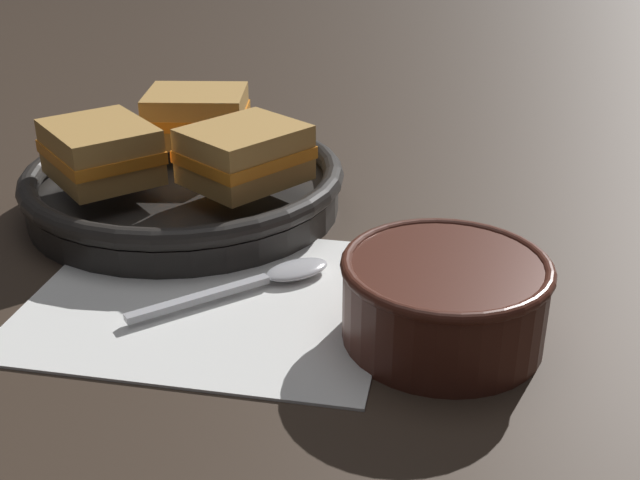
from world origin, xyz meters
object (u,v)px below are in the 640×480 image
at_px(sandwich_far_left, 101,152).
at_px(sandwich_near_right, 197,116).
at_px(sandwich_near_left, 245,154).
at_px(spoon, 271,277).
at_px(soup_bowl, 444,295).
at_px(skillet, 185,187).

bearing_deg(sandwich_far_left, sandwich_near_right, 57.81).
bearing_deg(sandwich_near_left, sandwich_near_right, 117.81).
bearing_deg(sandwich_far_left, sandwich_near_left, -2.19).
relative_size(sandwich_near_right, sandwich_far_left, 0.77).
bearing_deg(spoon, sandwich_near_left, 71.86).
relative_size(soup_bowl, skillet, 0.48).
height_order(sandwich_near_left, sandwich_near_right, same).
bearing_deg(spoon, sandwich_near_right, 78.53).
xyz_separation_m(skillet, sandwich_near_left, (0.06, -0.04, 0.04)).
bearing_deg(sandwich_far_left, spoon, -36.30).
height_order(sandwich_near_right, sandwich_far_left, same).
distance_m(skillet, sandwich_far_left, 0.08).
bearing_deg(sandwich_near_right, sandwich_near_left, -62.19).
bearing_deg(sandwich_near_left, skillet, 147.81).
relative_size(soup_bowl, sandwich_near_right, 1.45).
bearing_deg(sandwich_far_left, skillet, 27.81).
xyz_separation_m(spoon, sandwich_far_left, (-0.15, 0.11, 0.06)).
xyz_separation_m(spoon, sandwich_near_left, (-0.03, 0.10, 0.06)).
xyz_separation_m(spoon, sandwich_near_right, (-0.08, 0.21, 0.06)).
bearing_deg(sandwich_near_right, soup_bowl, -54.18).
height_order(spoon, sandwich_near_right, sandwich_near_right).
distance_m(soup_bowl, sandwich_near_right, 0.34).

